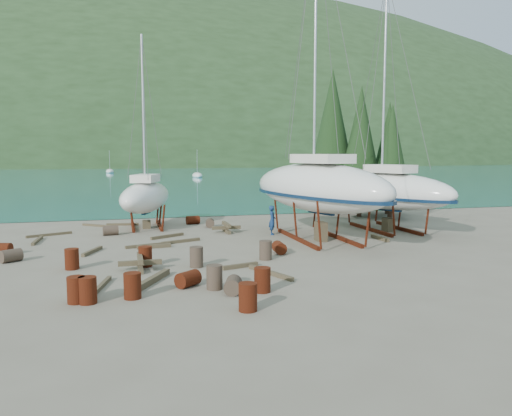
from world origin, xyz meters
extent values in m
plane|color=#686052|center=(0.00, 0.00, 0.00)|extent=(600.00, 600.00, 0.00)
plane|color=#196881|center=(0.00, 315.00, 0.01)|extent=(700.00, 700.00, 0.00)
ellipsoid|color=#23381C|center=(0.00, 320.00, 0.00)|extent=(800.00, 360.00, 110.00)
cube|color=beige|center=(-20.00, 190.00, 2.00)|extent=(6.00, 5.00, 4.00)
cube|color=#A54C2D|center=(-20.00, 190.00, 4.80)|extent=(6.60, 5.60, 1.60)
cube|color=beige|center=(30.00, 190.00, 2.00)|extent=(6.00, 5.00, 4.00)
cube|color=#A54C2D|center=(30.00, 190.00, 4.80)|extent=(6.60, 5.60, 1.60)
cylinder|color=black|center=(12.50, 12.00, 0.80)|extent=(0.36, 0.36, 1.60)
cone|color=black|center=(12.50, 12.00, 5.80)|extent=(3.60, 3.60, 8.40)
cylinder|color=black|center=(14.00, 10.00, 0.68)|extent=(0.36, 0.36, 1.36)
cone|color=black|center=(14.00, 10.00, 4.93)|extent=(3.06, 3.06, 7.14)
cylinder|color=black|center=(11.00, 14.00, 0.92)|extent=(0.36, 0.36, 1.84)
cone|color=black|center=(11.00, 14.00, 6.67)|extent=(4.14, 4.14, 9.66)
cylinder|color=black|center=(15.50, 13.00, 0.72)|extent=(0.36, 0.36, 1.44)
cone|color=black|center=(15.50, 13.00, 5.22)|extent=(3.24, 3.24, 7.56)
ellipsoid|color=white|center=(10.00, 80.00, 0.38)|extent=(2.00, 5.00, 1.40)
cylinder|color=silver|center=(10.00, 80.00, 3.23)|extent=(0.08, 0.08, 5.00)
ellipsoid|color=white|center=(-8.00, 110.00, 0.38)|extent=(2.00, 5.00, 1.40)
cylinder|color=silver|center=(-8.00, 110.00, 3.23)|extent=(0.08, 0.08, 5.00)
ellipsoid|color=white|center=(5.38, 3.16, 2.96)|extent=(6.17, 12.31, 2.76)
cube|color=#0B1F39|center=(5.38, 2.56, 2.03)|extent=(0.75, 2.13, 1.00)
cube|color=silver|center=(5.38, 2.56, 4.59)|extent=(2.69, 3.90, 0.50)
cylinder|color=silver|center=(5.38, 3.75, 11.53)|extent=(0.14, 0.14, 14.19)
cube|color=#622810|center=(4.18, 3.16, 0.10)|extent=(0.18, 6.51, 0.20)
cube|color=#622810|center=(6.59, 3.16, 0.10)|extent=(0.18, 6.51, 0.20)
cube|color=brown|center=(5.38, 2.56, 0.54)|extent=(0.50, 0.80, 1.08)
ellipsoid|color=white|center=(10.84, 5.22, 2.51)|extent=(6.45, 10.22, 2.33)
cube|color=#0B1F39|center=(10.84, 4.73, 1.80)|extent=(0.91, 1.74, 1.00)
cube|color=silver|center=(10.84, 4.73, 3.93)|extent=(2.60, 3.34, 0.50)
cylinder|color=silver|center=(10.84, 5.71, 9.71)|extent=(0.14, 0.14, 11.85)
cube|color=#622810|center=(9.83, 5.22, 0.10)|extent=(0.18, 5.43, 0.20)
cube|color=#622810|center=(11.84, 5.22, 0.10)|extent=(0.18, 5.43, 0.20)
cube|color=brown|center=(10.84, 4.73, 0.42)|extent=(0.50, 0.80, 0.85)
ellipsoid|color=white|center=(-3.77, 10.45, 2.01)|extent=(4.81, 8.21, 2.01)
cube|color=#0B1F39|center=(-3.77, 10.06, 1.46)|extent=(0.68, 1.42, 1.00)
cube|color=silver|center=(-3.77, 10.06, 3.27)|extent=(2.03, 2.66, 0.50)
cylinder|color=silver|center=(-3.77, 10.84, 7.82)|extent=(0.14, 0.14, 9.40)
cube|color=#622810|center=(-4.63, 10.45, 0.10)|extent=(0.18, 4.31, 0.20)
cube|color=#622810|center=(-2.91, 10.45, 0.10)|extent=(0.18, 4.31, 0.20)
cube|color=brown|center=(-3.77, 10.06, 0.25)|extent=(0.50, 0.80, 0.51)
imported|color=navy|center=(3.41, 5.37, 0.88)|extent=(0.58, 0.73, 1.76)
cylinder|color=#622810|center=(-6.81, -6.20, 0.44)|extent=(0.58, 0.58, 0.88)
cylinder|color=#2D2823|center=(-1.64, -6.44, 0.29)|extent=(0.82, 1.02, 0.58)
cylinder|color=#622810|center=(-10.96, 3.05, 0.29)|extent=(1.02, 0.83, 0.58)
cylinder|color=#622810|center=(-1.62, -8.46, 0.44)|extent=(0.58, 0.58, 0.88)
cylinder|color=#622810|center=(-0.57, 11.14, 0.29)|extent=(0.96, 0.72, 0.58)
cylinder|color=#2D2823|center=(-2.27, -2.04, 0.44)|extent=(0.58, 0.58, 0.88)
cylinder|color=#622810|center=(2.06, -0.20, 0.29)|extent=(0.64, 0.92, 0.58)
cylinder|color=#622810|center=(-0.60, -6.54, 0.44)|extent=(0.58, 0.58, 0.88)
cylinder|color=#622810|center=(-7.40, -1.08, 0.44)|extent=(0.58, 0.58, 0.88)
cylinder|color=#2D2823|center=(-5.99, 7.73, 0.29)|extent=(0.94, 0.68, 0.58)
cylinder|color=#622810|center=(-5.03, -6.16, 0.44)|extent=(0.58, 0.58, 0.88)
cylinder|color=#2D2823|center=(0.32, 9.37, 0.29)|extent=(0.72, 0.97, 0.58)
cylinder|color=#622810|center=(-3.03, -5.14, 0.29)|extent=(1.05, 1.01, 0.58)
cylinder|color=#622810|center=(-6.45, -6.35, 0.44)|extent=(0.58, 0.58, 0.88)
cylinder|color=#622810|center=(-4.38, -1.35, 0.44)|extent=(0.58, 0.58, 0.88)
cylinder|color=#2D2823|center=(-10.18, 1.15, 0.29)|extent=(1.05, 0.99, 0.58)
cylinder|color=#2D2823|center=(-2.16, -5.73, 0.44)|extent=(0.58, 0.58, 0.88)
cylinder|color=#2D2823|center=(1.03, -1.36, 0.44)|extent=(0.58, 0.58, 0.88)
cube|color=brown|center=(-6.83, 11.62, 0.07)|extent=(2.20, 1.76, 0.14)
cube|color=brown|center=(8.77, 2.04, 0.10)|extent=(0.23, 1.73, 0.19)
cube|color=brown|center=(-6.18, -4.86, 0.07)|extent=(0.84, 3.19, 0.15)
cube|color=brown|center=(-2.79, 5.94, 0.09)|extent=(2.03, 1.33, 0.17)
cube|color=brown|center=(0.40, -4.19, 0.08)|extent=(1.16, 2.62, 0.16)
cube|color=brown|center=(1.49, 9.66, 0.10)|extent=(0.26, 1.93, 0.19)
cube|color=brown|center=(-0.49, -2.69, 0.09)|extent=(1.68, 0.67, 0.17)
cube|color=brown|center=(-3.75, 2.83, 0.09)|extent=(1.75, 0.40, 0.19)
cube|color=brown|center=(-5.29, 11.78, 0.08)|extent=(2.14, 0.53, 0.15)
cube|color=brown|center=(-2.23, 4.09, 0.08)|extent=(2.24, 1.04, 0.16)
cube|color=brown|center=(-4.01, 3.34, 0.08)|extent=(2.39, 0.85, 0.15)
cube|color=brown|center=(-6.77, 2.36, 0.08)|extent=(0.91, 1.99, 0.17)
cube|color=brown|center=(-9.51, 8.43, 0.07)|extent=(2.45, 1.28, 0.15)
cube|color=brown|center=(-4.32, -4.34, 0.11)|extent=(1.64, 2.78, 0.23)
cube|color=brown|center=(-9.86, 6.38, 0.08)|extent=(0.27, 2.44, 0.16)
cube|color=brown|center=(-4.63, -1.93, 0.10)|extent=(0.20, 1.80, 0.20)
cube|color=brown|center=(-4.63, -1.93, 0.30)|extent=(1.80, 0.20, 0.20)
cube|color=brown|center=(-4.63, -1.93, 0.50)|extent=(0.20, 1.80, 0.20)
cube|color=brown|center=(0.93, 6.97, 0.10)|extent=(0.20, 1.80, 0.20)
cube|color=brown|center=(0.93, 6.97, 0.30)|extent=(1.80, 0.20, 0.20)
cube|color=brown|center=(0.93, 6.97, 0.50)|extent=(0.20, 1.80, 0.20)
camera|label=1|loc=(-5.30, -23.02, 4.84)|focal=35.00mm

